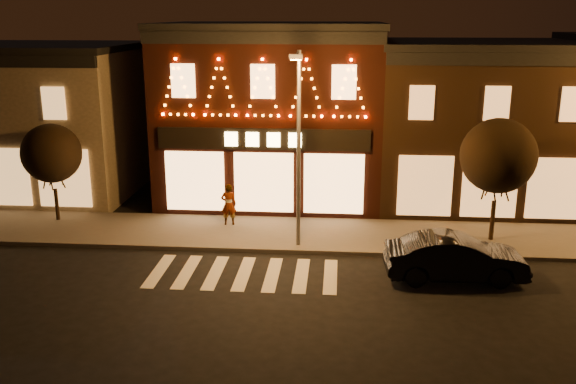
# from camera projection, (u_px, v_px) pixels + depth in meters

# --- Properties ---
(ground) EXTENTS (120.00, 120.00, 0.00)m
(ground) POSITION_uv_depth(u_px,v_px,m) (223.00, 329.00, 18.06)
(ground) COLOR black
(ground) RESTS_ON ground
(sidewalk_far) EXTENTS (44.00, 4.00, 0.15)m
(sidewalk_far) POSITION_uv_depth(u_px,v_px,m) (308.00, 235.00, 25.55)
(sidewalk_far) COLOR #47423D
(sidewalk_far) RESTS_ON ground
(building_left) EXTENTS (12.20, 8.28, 7.30)m
(building_left) POSITION_uv_depth(u_px,v_px,m) (15.00, 118.00, 31.52)
(building_left) COLOR #685F49
(building_left) RESTS_ON ground
(building_pulp) EXTENTS (10.20, 8.34, 8.30)m
(building_pulp) POSITION_uv_depth(u_px,v_px,m) (273.00, 111.00, 30.33)
(building_pulp) COLOR black
(building_pulp) RESTS_ON ground
(building_right_a) EXTENTS (9.20, 8.28, 7.50)m
(building_right_a) POSITION_uv_depth(u_px,v_px,m) (474.00, 122.00, 29.70)
(building_right_a) COLOR black
(building_right_a) RESTS_ON ground
(streetlamp_mid) EXTENTS (0.46, 1.66, 7.30)m
(streetlamp_mid) POSITION_uv_depth(u_px,v_px,m) (298.00, 135.00, 22.87)
(streetlamp_mid) COLOR #59595E
(streetlamp_mid) RESTS_ON sidewalk_far
(tree_left) EXTENTS (2.48, 2.48, 4.15)m
(tree_left) POSITION_uv_depth(u_px,v_px,m) (51.00, 153.00, 26.41)
(tree_left) COLOR black
(tree_left) RESTS_ON sidewalk_far
(tree_right) EXTENTS (2.86, 2.86, 4.78)m
(tree_right) POSITION_uv_depth(u_px,v_px,m) (498.00, 156.00, 23.90)
(tree_right) COLOR black
(tree_right) RESTS_ON sidewalk_far
(dark_sedan) EXTENTS (4.76, 1.89, 1.54)m
(dark_sedan) POSITION_uv_depth(u_px,v_px,m) (455.00, 258.00, 21.24)
(dark_sedan) COLOR black
(dark_sedan) RESTS_ON ground
(pedestrian) EXTENTS (0.69, 0.50, 1.76)m
(pedestrian) POSITION_uv_depth(u_px,v_px,m) (229.00, 204.00, 26.33)
(pedestrian) COLOR gray
(pedestrian) RESTS_ON sidewalk_far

